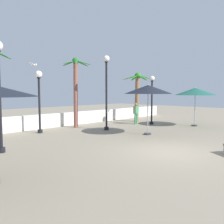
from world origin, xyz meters
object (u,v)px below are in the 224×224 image
patio_umbrella_1 (195,92)px  guest_0 (136,112)px  lamp_post_1 (39,93)px  lamp_post_2 (106,83)px  seagull_0 (33,65)px  patio_umbrella_0 (148,90)px  palm_tree_3 (76,84)px  palm_tree_0 (137,90)px  lamp_post_3 (152,95)px

patio_umbrella_1 → guest_0: (-2.08, 3.53, -1.45)m
lamp_post_1 → lamp_post_2: bearing=-30.0°
patio_umbrella_1 → guest_0: size_ratio=1.79×
patio_umbrella_1 → seagull_0: 10.70m
patio_umbrella_0 → lamp_post_2: size_ratio=0.61×
patio_umbrella_1 → seagull_0: (-8.93, 5.69, 1.55)m
palm_tree_3 → lamp_post_1: palm_tree_3 is taller
palm_tree_0 → lamp_post_3: 2.00m
lamp_post_2 → lamp_post_3: bearing=-7.1°
palm_tree_0 → guest_0: size_ratio=2.51×
patio_umbrella_0 → lamp_post_3: bearing=31.9°
lamp_post_2 → seagull_0: 4.41m
palm_tree_3 → patio_umbrella_0: bearing=-77.2°
lamp_post_1 → seagull_0: size_ratio=3.27×
patio_umbrella_1 → palm_tree_0: bearing=98.6°
palm_tree_3 → lamp_post_2: bearing=-73.1°
patio_umbrella_0 → lamp_post_3: 4.32m
patio_umbrella_1 → palm_tree_3: size_ratio=0.60×
lamp_post_2 → lamp_post_1: bearing=150.0°
palm_tree_0 → lamp_post_2: lamp_post_2 is taller
palm_tree_0 → lamp_post_1: bearing=175.5°
lamp_post_2 → patio_umbrella_1: bearing=-29.9°
lamp_post_2 → seagull_0: lamp_post_2 is taller
palm_tree_0 → lamp_post_2: 4.99m
lamp_post_2 → guest_0: (3.40, 0.37, -1.95)m
patio_umbrella_0 → lamp_post_1: size_ratio=0.78×
patio_umbrella_1 → lamp_post_2: 6.34m
patio_umbrella_0 → lamp_post_2: 2.85m
lamp_post_3 → guest_0: lamp_post_3 is taller
patio_umbrella_1 → seagull_0: bearing=147.5°
palm_tree_0 → palm_tree_3: bearing=171.1°
patio_umbrella_1 → lamp_post_2: lamp_post_2 is taller
seagull_0 → palm_tree_3: bearing=-6.8°
palm_tree_3 → seagull_0: size_ratio=4.23×
palm_tree_0 → lamp_post_3: size_ratio=1.11×
palm_tree_0 → palm_tree_3: (-5.46, 0.85, 0.41)m
palm_tree_3 → lamp_post_1: (-2.78, -0.21, -0.57)m
lamp_post_2 → guest_0: 3.93m
palm_tree_0 → lamp_post_2: (-4.79, -1.34, 0.40)m
palm_tree_3 → lamp_post_3: bearing=-29.5°
palm_tree_3 → seagull_0: 2.99m
patio_umbrella_1 → palm_tree_3: (-6.14, 5.35, 0.51)m
patio_umbrella_0 → lamp_post_2: (-0.46, 2.79, 0.39)m
palm_tree_0 → seagull_0: 8.46m
palm_tree_3 → seagull_0: palm_tree_3 is taller
lamp_post_2 → palm_tree_0: bearing=15.7°
palm_tree_3 → lamp_post_1: 2.84m
patio_umbrella_1 → lamp_post_2: (-5.48, 3.16, 0.50)m
lamp_post_2 → guest_0: bearing=6.3°
palm_tree_3 → palm_tree_0: bearing=-8.9°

